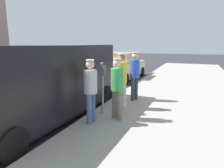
% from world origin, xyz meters
% --- Properties ---
extents(ground_plane, '(80.00, 80.00, 0.00)m').
position_xyz_m(ground_plane, '(0.00, 0.00, 0.00)').
color(ground_plane, '#2D2D33').
extents(sidewalk_slab, '(5.00, 32.00, 0.15)m').
position_xyz_m(sidewalk_slab, '(3.50, 0.00, 0.07)').
color(sidewalk_slab, '#9E998E').
rests_on(sidewalk_slab, ground).
extents(parking_meter_near, '(0.14, 0.18, 1.52)m').
position_xyz_m(parking_meter_near, '(1.35, -0.98, 1.18)').
color(parking_meter_near, gray).
rests_on(parking_meter_near, sidewalk_slab).
extents(pedestrian_in_yellow, '(0.34, 0.34, 1.75)m').
position_xyz_m(pedestrian_in_yellow, '(1.72, -0.37, 1.16)').
color(pedestrian_in_yellow, beige).
rests_on(pedestrian_in_yellow, sidewalk_slab).
extents(pedestrian_in_green, '(0.34, 0.34, 1.67)m').
position_xyz_m(pedestrian_in_green, '(1.93, -1.29, 1.11)').
color(pedestrian_in_green, '#726656').
rests_on(pedestrian_in_green, sidewalk_slab).
extents(pedestrian_in_gray, '(0.34, 0.36, 1.65)m').
position_xyz_m(pedestrian_in_gray, '(1.39, -1.80, 1.09)').
color(pedestrian_in_gray, '#4C608C').
rests_on(pedestrian_in_gray, sidewalk_slab).
extents(pedestrian_in_blue, '(0.34, 0.35, 1.75)m').
position_xyz_m(pedestrian_in_blue, '(1.84, 0.73, 1.16)').
color(pedestrian_in_blue, '#383D47').
rests_on(pedestrian_in_blue, sidewalk_slab).
extents(parked_van, '(2.25, 5.25, 2.15)m').
position_xyz_m(parked_van, '(-0.15, -1.65, 1.15)').
color(parked_van, black).
rests_on(parked_van, ground).
extents(parked_sedan_ahead, '(2.06, 4.45, 1.65)m').
position_xyz_m(parked_sedan_ahead, '(-0.43, 5.68, 0.75)').
color(parked_sedan_ahead, tan).
rests_on(parked_sedan_ahead, ground).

